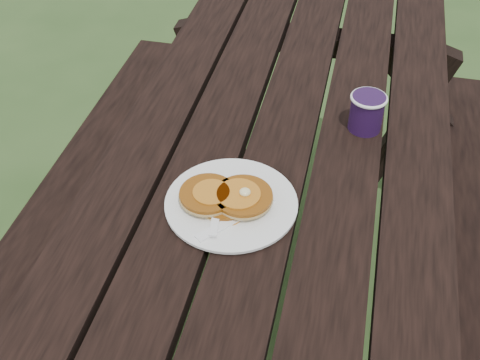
% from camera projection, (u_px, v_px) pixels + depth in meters
% --- Properties ---
extents(ground, '(60.00, 60.00, 0.00)m').
position_uv_depth(ground, '(267.00, 341.00, 1.83)').
color(ground, '#2A431C').
rests_on(ground, ground).
extents(picnic_table, '(1.36, 1.80, 0.75)m').
position_uv_depth(picnic_table, '(272.00, 263.00, 1.58)').
color(picnic_table, black).
rests_on(picnic_table, ground).
extents(plate, '(0.31, 0.31, 0.01)m').
position_uv_depth(plate, '(231.00, 204.00, 1.20)').
color(plate, white).
rests_on(plate, picnic_table).
extents(pancake_stack, '(0.18, 0.12, 0.04)m').
position_uv_depth(pancake_stack, '(227.00, 197.00, 1.19)').
color(pancake_stack, '#89490F').
rests_on(pancake_stack, plate).
extents(knife, '(0.13, 0.15, 0.00)m').
position_uv_depth(knife, '(236.00, 218.00, 1.16)').
color(knife, white).
rests_on(knife, plate).
extents(fork, '(0.05, 0.16, 0.01)m').
position_uv_depth(fork, '(216.00, 215.00, 1.16)').
color(fork, white).
rests_on(fork, plate).
extents(coffee_cup, '(0.08, 0.08, 0.09)m').
position_uv_depth(coffee_cup, '(367.00, 110.00, 1.36)').
color(coffee_cup, '#240F37').
rests_on(coffee_cup, picnic_table).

